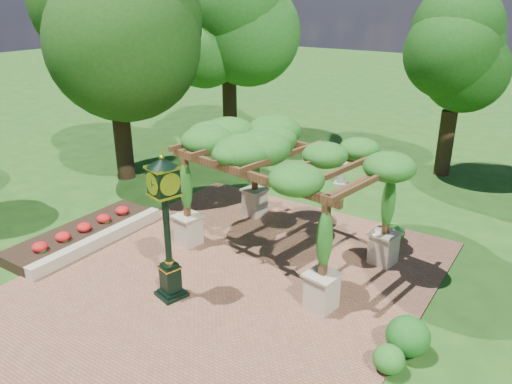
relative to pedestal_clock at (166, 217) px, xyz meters
The scene contains 13 objects.
ground 2.49m from the pedestal_clock, 25.74° to the left, with size 120.00×120.00×0.00m, color #1E4714.
brick_plaza 2.80m from the pedestal_clock, 60.58° to the left, with size 10.00×12.00×0.04m, color brown.
border_wall 4.47m from the pedestal_clock, 167.14° to the left, with size 0.35×5.00×0.40m, color #C6B793.
flower_bed 5.27m from the pedestal_clock, 169.53° to the left, with size 1.50×5.00×0.36m, color red.
pedestal_clock is the anchor object (origin of this frame).
pergola 3.91m from the pedestal_clock, 71.21° to the left, with size 6.49×4.64×3.76m.
sundial 10.32m from the pedestal_clock, 88.82° to the left, with size 0.65×0.65×0.96m.
shrub_front 6.09m from the pedestal_clock, ahead, with size 0.68×0.68×0.61m, color #24611B.
shrub_mid 6.28m from the pedestal_clock, 11.53° to the left, with size 0.97×0.97×0.88m, color #195217.
shrub_back 7.64m from the pedestal_clock, 58.75° to the left, with size 0.68×0.68×0.61m, color #276A1E.
tree_west_near 10.50m from the pedestal_clock, 143.74° to the left, with size 5.34×5.34×8.77m.
tree_west_far 15.37m from the pedestal_clock, 120.22° to the left, with size 4.87×4.87×8.83m.
tree_north 14.46m from the pedestal_clock, 76.15° to the left, with size 3.62×3.62×7.34m.
Camera 1 is at (7.27, -8.50, 7.46)m, focal length 35.00 mm.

